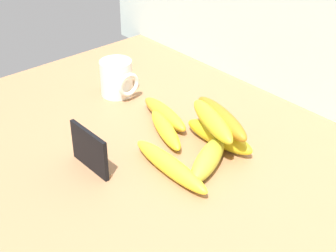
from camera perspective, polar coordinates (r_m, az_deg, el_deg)
counter_top at (r=102.55cm, az=-0.58°, el=-4.44°), size 110.00×76.00×3.00cm
chalkboard_sign at (r=98.40cm, az=-8.63°, el=-2.78°), size 11.00×1.80×8.40cm
coffee_mug at (r=123.69cm, az=-5.65°, el=5.27°), size 9.15×7.65×8.63cm
banana_0 at (r=113.29cm, az=-0.38°, el=1.34°), size 16.59×6.13×3.53cm
banana_1 at (r=107.92cm, az=-0.28°, el=-0.42°), size 16.08×8.94×3.26cm
banana_2 at (r=96.99cm, az=0.24°, el=-4.42°), size 20.97×4.69×3.59cm
banana_3 at (r=105.46cm, az=5.67°, el=-1.15°), size 16.85×5.42×4.12cm
banana_4 at (r=98.61cm, az=4.47°, el=-3.65°), size 10.39×15.64×4.16cm
banana_5 at (r=102.85cm, az=4.93°, el=0.58°), size 17.28×9.69×3.82cm
banana_6 at (r=103.83cm, az=5.90°, el=0.89°), size 18.58×8.79×3.97cm
banana_7 at (r=103.09cm, az=4.90°, el=0.63°), size 15.79×9.12×3.76cm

